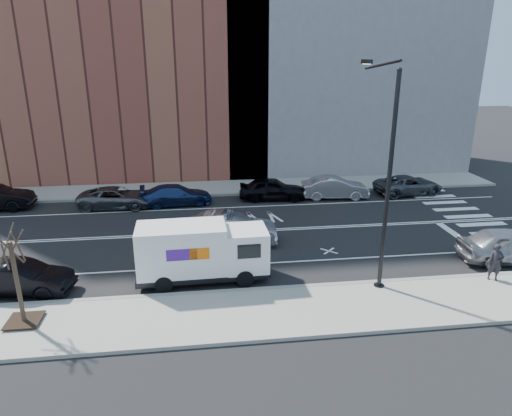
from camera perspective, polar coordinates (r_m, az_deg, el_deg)
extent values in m
plane|color=black|center=(25.73, -5.94, -3.11)|extent=(120.00, 120.00, 0.00)
cube|color=gray|center=(17.81, -5.05, -13.35)|extent=(44.00, 3.60, 0.15)
cube|color=gray|center=(34.04, -6.40, 2.46)|extent=(44.00, 3.60, 0.15)
cube|color=gray|center=(19.35, -5.30, -10.51)|extent=(44.00, 0.25, 0.17)
cube|color=gray|center=(32.31, -6.33, 1.60)|extent=(44.00, 0.25, 0.17)
cube|color=brown|center=(40.26, -19.43, 19.80)|extent=(26.00, 10.00, 22.00)
cube|color=slate|center=(41.57, 10.91, 23.17)|extent=(20.00, 10.00, 26.00)
cylinder|color=black|center=(18.78, 16.21, 2.48)|extent=(0.18, 0.18, 9.00)
cylinder|color=black|center=(20.39, 15.09, -9.47)|extent=(0.44, 0.44, 0.20)
sphere|color=black|center=(18.11, 17.51, 16.12)|extent=(0.20, 0.20, 0.20)
cylinder|color=black|center=(19.67, 15.46, 16.88)|extent=(0.11, 3.49, 0.48)
cube|color=black|center=(21.25, 13.68, 17.37)|extent=(0.25, 0.80, 0.18)
cube|color=#FFF2CC|center=(21.26, 13.66, 17.10)|extent=(0.18, 0.55, 0.03)
cube|color=black|center=(19.22, -26.98, -12.39)|extent=(1.20, 1.20, 0.04)
cylinder|color=#382B1E|center=(18.54, -27.67, -8.33)|extent=(0.16, 0.16, 3.20)
cylinder|color=#382B1E|center=(17.91, -27.59, -4.31)|extent=(0.06, 0.80, 1.44)
cylinder|color=#382B1E|center=(18.18, -27.86, -4.04)|extent=(0.81, 0.31, 1.19)
cylinder|color=#382B1E|center=(18.20, -28.77, -4.16)|extent=(0.58, 0.76, 1.50)
cylinder|color=#382B1E|center=(17.95, -29.09, -4.51)|extent=(0.47, 0.61, 1.37)
cylinder|color=#382B1E|center=(17.77, -28.36, -4.62)|extent=(0.72, 0.29, 1.13)
cube|color=black|center=(20.44, -6.79, -7.88)|extent=(5.63, 2.04, 0.27)
cube|color=silver|center=(20.16, -1.25, -5.03)|extent=(1.85, 1.98, 1.80)
cube|color=black|center=(20.19, 1.34, -4.17)|extent=(0.10, 1.67, 0.86)
cube|color=black|center=(19.16, -0.86, -5.45)|extent=(0.99, 0.06, 0.63)
cube|color=black|center=(20.95, -1.61, -3.29)|extent=(0.99, 0.06, 0.63)
cube|color=black|center=(20.66, 1.22, -7.17)|extent=(0.18, 1.80, 0.32)
cube|color=silver|center=(19.95, -9.25, -4.99)|extent=(3.83, 2.08, 2.07)
cube|color=#47198C|center=(18.97, -9.26, -5.82)|extent=(1.26, 0.05, 0.50)
cube|color=orange|center=(18.97, -7.08, -5.72)|extent=(0.81, 0.04, 0.50)
cube|color=#47198C|center=(20.82, -9.27, -3.55)|extent=(1.26, 0.05, 0.50)
cube|color=orange|center=(20.82, -7.29, -3.45)|extent=(0.81, 0.04, 0.50)
cylinder|color=black|center=(19.77, -1.39, -8.80)|extent=(0.76, 0.27, 0.76)
cylinder|color=black|center=(21.37, -2.03, -6.60)|extent=(0.76, 0.27, 0.76)
cylinder|color=black|center=(19.68, -11.45, -9.34)|extent=(0.76, 0.27, 0.76)
cylinder|color=black|center=(21.29, -11.28, -7.08)|extent=(0.76, 0.27, 0.76)
imported|color=#505158|center=(31.01, -17.06, 1.26)|extent=(4.93, 2.53, 1.33)
imported|color=navy|center=(30.63, -9.94, 1.62)|extent=(4.80, 2.32, 1.35)
imported|color=black|center=(31.27, 2.03, 2.42)|extent=(4.63, 2.20, 1.53)
imported|color=#A4A4A9|center=(32.02, 9.82, 2.52)|extent=(4.68, 1.96, 1.50)
imported|color=#474A4E|center=(34.31, 18.51, 2.76)|extent=(5.08, 2.82, 1.35)
imported|color=#999A9E|center=(23.94, -3.35, -2.62)|extent=(5.16, 2.31, 1.65)
imported|color=black|center=(21.46, -27.40, -7.80)|extent=(4.38, 2.04, 1.39)
imported|color=#9B9B9F|center=(25.03, 29.20, -4.11)|extent=(4.97, 2.31, 1.65)
imported|color=black|center=(22.37, 27.76, -6.01)|extent=(0.71, 0.59, 1.65)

